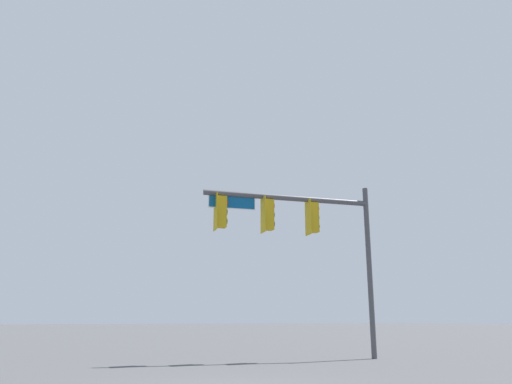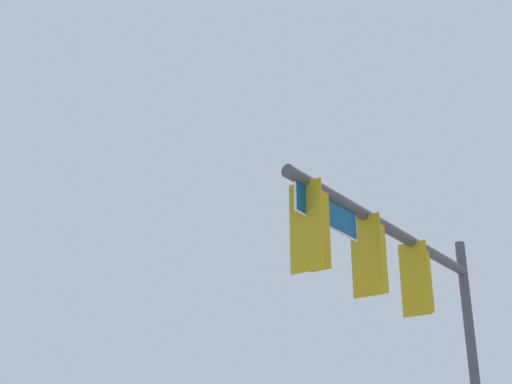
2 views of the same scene
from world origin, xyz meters
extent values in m
cylinder|color=#47474C|center=(-8.53, -6.11, 3.12)|extent=(0.19, 0.19, 6.24)
cylinder|color=#47474C|center=(-5.45, -6.73, 5.64)|extent=(6.19, 1.44, 0.20)
cube|color=gold|center=(-6.19, -6.58, 4.97)|extent=(0.13, 0.52, 1.30)
cube|color=#B79314|center=(-6.37, -6.55, 4.97)|extent=(0.42, 0.38, 1.10)
cylinder|color=#B79314|center=(-6.37, -6.55, 5.58)|extent=(0.04, 0.04, 0.12)
cylinder|color=red|center=(-6.57, -6.51, 5.30)|extent=(0.07, 0.22, 0.22)
cylinder|color=#392D05|center=(-6.57, -6.51, 4.97)|extent=(0.07, 0.22, 0.22)
cylinder|color=black|center=(-6.57, -6.51, 4.64)|extent=(0.07, 0.22, 0.22)
cube|color=gold|center=(-4.50, -6.93, 4.97)|extent=(0.13, 0.52, 1.30)
cube|color=#B79314|center=(-4.68, -6.89, 4.97)|extent=(0.42, 0.38, 1.10)
cylinder|color=#B79314|center=(-4.68, -6.89, 5.58)|extent=(0.04, 0.04, 0.12)
cylinder|color=red|center=(-4.88, -6.85, 5.30)|extent=(0.07, 0.22, 0.22)
cylinder|color=#392D05|center=(-4.88, -6.85, 4.97)|extent=(0.07, 0.22, 0.22)
cylinder|color=black|center=(-4.88, -6.85, 4.64)|extent=(0.07, 0.22, 0.22)
cube|color=gold|center=(-2.80, -7.27, 4.97)|extent=(0.13, 0.52, 1.30)
cube|color=#B79314|center=(-2.99, -7.23, 4.97)|extent=(0.42, 0.38, 1.10)
cylinder|color=#B79314|center=(-2.99, -7.23, 5.58)|extent=(0.04, 0.04, 0.12)
cylinder|color=red|center=(-3.19, -7.19, 5.30)|extent=(0.07, 0.22, 0.22)
cylinder|color=#392D05|center=(-3.19, -7.19, 4.97)|extent=(0.07, 0.22, 0.22)
cylinder|color=black|center=(-3.19, -7.19, 4.64)|extent=(0.07, 0.22, 0.22)
cube|color=#0A4C7F|center=(-3.38, -7.15, 5.34)|extent=(1.62, 0.36, 0.40)
cube|color=white|center=(-3.38, -7.15, 5.34)|extent=(1.67, 0.36, 0.46)
camera|label=1|loc=(3.85, 8.33, 1.31)|focal=35.00mm
camera|label=2|loc=(5.82, -3.96, 1.75)|focal=50.00mm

